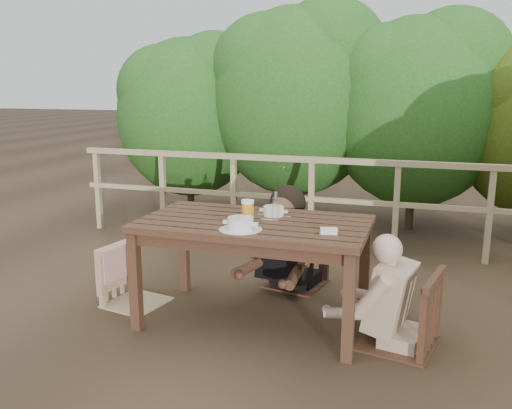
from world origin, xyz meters
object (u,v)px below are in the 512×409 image
(bottle, at_px, (276,207))
(butter_tub, at_px, (329,232))
(chair_right, at_px, (401,274))
(soup_near, at_px, (240,224))
(diner_right, at_px, (407,257))
(chair_far, at_px, (296,232))
(bread_roll, at_px, (238,227))
(beer_glass, at_px, (248,212))
(soup_far, at_px, (274,212))
(table, at_px, (254,272))
(chair_left, at_px, (134,251))
(woman, at_px, (297,207))

(bottle, distance_m, butter_tub, 0.52)
(chair_right, height_order, soup_near, chair_right)
(diner_right, bearing_deg, butter_tub, 115.33)
(chair_far, xyz_separation_m, chair_right, (0.96, -0.90, 0.02))
(soup_near, xyz_separation_m, bread_roll, (-0.01, -0.02, -0.02))
(beer_glass, bearing_deg, soup_far, 61.94)
(table, xyz_separation_m, beer_glass, (-0.03, -0.05, 0.48))
(table, height_order, chair_left, chair_left)
(chair_far, relative_size, woman, 0.69)
(soup_far, bearing_deg, chair_far, 88.36)
(table, bearing_deg, bread_roll, -94.86)
(chair_far, height_order, woman, woman)
(bottle, bearing_deg, chair_left, -176.72)
(table, relative_size, chair_left, 1.86)
(chair_far, relative_size, bottle, 4.37)
(butter_tub, bearing_deg, bottle, 135.55)
(chair_left, height_order, bottle, bottle)
(beer_glass, bearing_deg, chair_left, 176.79)
(bread_roll, relative_size, beer_glass, 0.64)
(chair_left, xyz_separation_m, butter_tub, (1.62, -0.19, 0.35))
(chair_far, bearing_deg, diner_right, -30.04)
(woman, xyz_separation_m, bread_roll, (-0.14, -1.14, 0.10))
(soup_near, relative_size, bottle, 1.34)
(soup_far, xyz_separation_m, bread_roll, (-0.12, -0.47, -0.01))
(bread_roll, bearing_deg, chair_left, 163.86)
(table, height_order, chair_right, chair_right)
(chair_far, relative_size, diner_right, 0.77)
(diner_right, bearing_deg, bread_roll, 113.31)
(chair_left, xyz_separation_m, chair_right, (2.10, -0.07, 0.06))
(diner_right, bearing_deg, table, 99.09)
(diner_right, bearing_deg, woman, 59.26)
(bread_roll, bearing_deg, woman, 83.12)
(bread_roll, bearing_deg, bottle, 64.53)
(chair_far, bearing_deg, chair_left, -131.70)
(soup_near, xyz_separation_m, beer_glass, (-0.02, 0.22, 0.04))
(table, relative_size, bottle, 7.42)
(table, xyz_separation_m, diner_right, (1.10, -0.06, 0.25))
(bread_roll, height_order, bottle, bottle)
(diner_right, bearing_deg, chair_left, 100.32)
(chair_right, xyz_separation_m, diner_right, (0.03, 0.00, 0.12))
(chair_right, xyz_separation_m, soup_near, (-1.08, -0.21, 0.31))
(chair_left, bearing_deg, diner_right, -81.59)
(chair_far, bearing_deg, butter_tub, -52.77)
(table, xyz_separation_m, butter_tub, (0.59, -0.18, 0.41))
(chair_right, bearing_deg, bread_roll, -66.39)
(soup_near, bearing_deg, diner_right, 10.46)
(chair_left, distance_m, soup_far, 1.19)
(woman, relative_size, bottle, 6.32)
(woman, height_order, bread_roll, woman)
(diner_right, bearing_deg, soup_near, 112.58)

